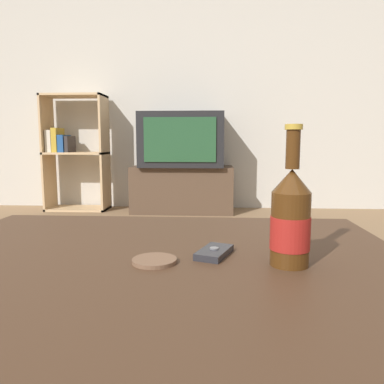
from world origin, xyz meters
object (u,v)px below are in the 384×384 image
object	(u,v)px
bookshelf	(72,150)
beer_bottle	(291,219)
television	(182,140)
cell_phone	(214,252)
tv_stand	(182,189)

from	to	relation	value
bookshelf	beer_bottle	xyz separation A→B (m)	(1.51, -2.84, -0.06)
television	cell_phone	size ratio (longest dim) A/B	6.71
beer_bottle	television	bearing A→B (deg)	99.04
bookshelf	cell_phone	size ratio (longest dim) A/B	9.70
cell_phone	television	bearing A→B (deg)	116.38
tv_stand	beer_bottle	distance (m)	2.83
tv_stand	television	bearing A→B (deg)	-90.00
tv_stand	bookshelf	bearing A→B (deg)	176.78
cell_phone	beer_bottle	bearing A→B (deg)	0.53
bookshelf	cell_phone	distance (m)	3.12
tv_stand	bookshelf	distance (m)	1.13
television	beer_bottle	distance (m)	2.82
cell_phone	tv_stand	bearing A→B (deg)	116.38
tv_stand	cell_phone	xyz separation A→B (m)	(0.30, -2.73, 0.21)
television	cell_phone	bearing A→B (deg)	-83.76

